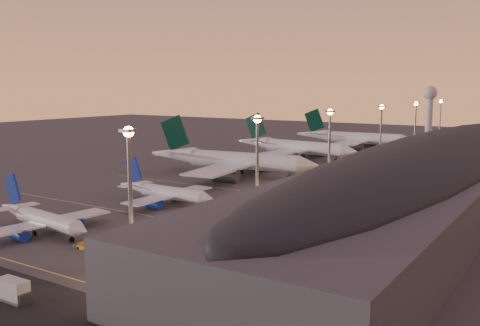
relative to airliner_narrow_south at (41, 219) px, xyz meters
name	(u,v)px	position (x,y,z in m)	size (l,w,h in m)	color
ground	(141,209)	(2.24, 29.42, -3.14)	(700.00, 700.00, 0.00)	#44413E
airliner_narrow_south	(41,219)	(0.00, 0.00, 0.00)	(34.05, 30.58, 12.15)	silver
airliner_narrow_north	(164,192)	(3.08, 37.71, 0.01)	(34.11, 30.41, 12.21)	silver
airliner_wide_near	(230,160)	(-8.20, 86.62, 2.41)	(67.41, 61.88, 21.57)	silver
airliner_wide_mid	(294,147)	(-10.36, 141.40, 2.01)	(62.53, 57.26, 20.00)	silver
airliner_wide_far	(353,138)	(-3.33, 195.47, 2.09)	(63.54, 57.90, 20.34)	silver
terminal_building	(447,162)	(64.08, 101.88, 5.64)	(56.35, 255.00, 17.46)	#46474B
light_masts	(361,132)	(38.24, 94.42, 14.41)	(2.20, 217.20, 25.90)	slate
radar_tower	(430,102)	(12.24, 289.42, 18.73)	(9.00, 9.00, 32.50)	silver
lane_markings	(227,185)	(2.24, 69.42, -3.13)	(90.00, 180.36, 0.00)	#D8C659
baggage_tug_a	(83,246)	(17.13, -3.12, -2.60)	(4.00, 1.84, 1.18)	orange
baggage_tug_b	(110,249)	(22.94, -1.32, -2.68)	(3.55, 1.79, 1.02)	orange
catering_truck_b	(14,291)	(29.54, -26.78, -1.56)	(6.04, 2.47, 3.38)	silver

